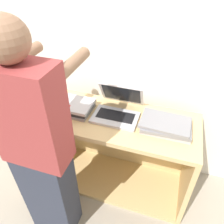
{
  "coord_description": "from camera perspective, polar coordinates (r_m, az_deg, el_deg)",
  "views": [
    {
      "loc": [
        0.38,
        -0.98,
        1.83
      ],
      "look_at": [
        0.0,
        0.19,
        0.89
      ],
      "focal_mm": 35.0,
      "sensor_mm": 36.0,
      "label": 1
    }
  ],
  "objects": [
    {
      "name": "ground_plane",
      "position": [
        2.11,
        -1.68,
        -22.68
      ],
      "size": [
        12.0,
        12.0,
        0.0
      ],
      "primitive_type": "plane",
      "color": "#9E9384"
    },
    {
      "name": "wall_back",
      "position": [
        1.77,
        4.68,
        16.6
      ],
      "size": [
        8.0,
        0.05,
        2.4
      ],
      "color": "silver",
      "rests_on": "ground_plane"
    },
    {
      "name": "cart",
      "position": [
        1.99,
        1.35,
        -9.07
      ],
      "size": [
        1.28,
        0.53,
        0.77
      ],
      "color": "tan",
      "rests_on": "ground_plane"
    },
    {
      "name": "laptop_open",
      "position": [
        1.69,
        1.41,
        0.66
      ],
      "size": [
        0.35,
        0.34,
        0.22
      ],
      "color": "#B7B7BC",
      "rests_on": "cart"
    },
    {
      "name": "laptop_stack_left",
      "position": [
        1.78,
        -10.86,
        1.62
      ],
      "size": [
        0.37,
        0.24,
        0.07
      ],
      "color": "gray",
      "rests_on": "cart"
    },
    {
      "name": "laptop_stack_right",
      "position": [
        1.61,
        13.9,
        -3.36
      ],
      "size": [
        0.37,
        0.24,
        0.07
      ],
      "color": "#B7B7BC",
      "rests_on": "cart"
    },
    {
      "name": "person",
      "position": [
        1.44,
        -18.32,
        -9.99
      ],
      "size": [
        0.4,
        0.53,
        1.62
      ],
      "color": "#2D3342",
      "rests_on": "ground_plane"
    },
    {
      "name": "inventory_tag",
      "position": [
        1.72,
        -11.85,
        1.62
      ],
      "size": [
        0.06,
        0.02,
        0.01
      ],
      "color": "red",
      "rests_on": "laptop_stack_left"
    }
  ]
}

